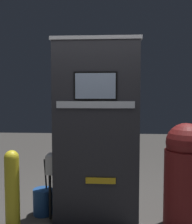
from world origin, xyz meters
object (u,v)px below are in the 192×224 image
(safety_bollard, at_px, (12,189))
(squeegee_bucket, at_px, (43,201))
(gas_pump, at_px, (96,131))
(trash_bin, at_px, (186,175))

(safety_bollard, distance_m, squeegee_bucket, 0.58)
(gas_pump, xyz_separation_m, trash_bin, (1.02, -0.18, -0.47))
(trash_bin, bearing_deg, safety_bollard, -174.47)
(gas_pump, xyz_separation_m, safety_bollard, (-0.91, -0.37, -0.60))
(safety_bollard, relative_size, trash_bin, 0.76)
(gas_pump, xyz_separation_m, squeegee_bucket, (-0.68, 0.06, -0.92))
(safety_bollard, bearing_deg, squeegee_bucket, 61.73)
(gas_pump, height_order, trash_bin, gas_pump)
(gas_pump, relative_size, squeegee_bucket, 3.01)
(gas_pump, distance_m, squeegee_bucket, 1.14)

